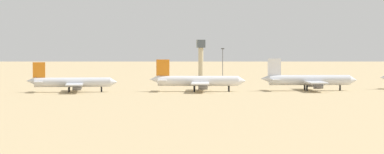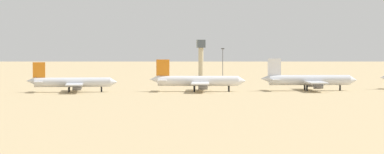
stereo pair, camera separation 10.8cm
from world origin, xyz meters
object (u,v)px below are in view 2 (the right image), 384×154
(control_tower, at_px, (201,54))
(light_pole_west, at_px, (223,62))
(parked_jet_orange_3, at_px, (72,82))
(parked_jet_orange_4, at_px, (197,81))
(parked_jet_white_5, at_px, (309,80))

(control_tower, height_order, light_pole_west, control_tower)
(parked_jet_orange_3, height_order, parked_jet_orange_4, parked_jet_orange_4)
(control_tower, bearing_deg, parked_jet_white_5, -82.76)
(parked_jet_orange_4, bearing_deg, parked_jet_white_5, 8.67)
(light_pole_west, bearing_deg, control_tower, 91.21)
(light_pole_west, bearing_deg, parked_jet_white_5, -78.33)
(parked_jet_orange_3, bearing_deg, control_tower, 66.90)
(parked_jet_orange_3, distance_m, parked_jet_white_5, 102.12)
(parked_jet_orange_3, distance_m, parked_jet_orange_4, 53.23)
(parked_jet_orange_4, distance_m, parked_jet_white_5, 48.90)
(parked_jet_white_5, bearing_deg, control_tower, 101.78)
(parked_jet_orange_3, relative_size, control_tower, 1.64)
(parked_jet_orange_3, bearing_deg, parked_jet_white_5, 0.06)
(control_tower, relative_size, light_pole_west, 1.28)
(parked_jet_white_5, bearing_deg, light_pole_west, 106.21)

